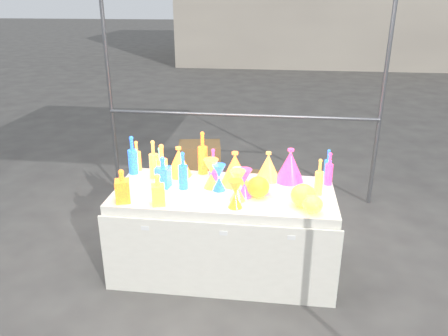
# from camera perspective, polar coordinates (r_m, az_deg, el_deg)

# --- Properties ---
(ground) EXTENTS (80.00, 80.00, 0.00)m
(ground) POSITION_cam_1_polar(r_m,az_deg,el_deg) (3.96, 0.00, -12.88)
(ground) COLOR slate
(ground) RESTS_ON ground
(display_table) EXTENTS (1.84, 0.83, 0.75)m
(display_table) POSITION_cam_1_polar(r_m,az_deg,el_deg) (3.75, -0.02, -8.25)
(display_table) COLOR white
(display_table) RESTS_ON ground
(cardboard_box_closed) EXTENTS (0.61, 0.49, 0.40)m
(cardboard_box_closed) POSITION_cam_1_polar(r_m,az_deg,el_deg) (5.89, -3.18, 1.35)
(cardboard_box_closed) COLOR olive
(cardboard_box_closed) RESTS_ON ground
(cardboard_box_flat) EXTENTS (0.73, 0.56, 0.06)m
(cardboard_box_flat) POSITION_cam_1_polar(r_m,az_deg,el_deg) (5.66, 4.68, -1.41)
(cardboard_box_flat) COLOR olive
(cardboard_box_flat) RESTS_ON ground
(bottle_0) EXTENTS (0.09, 0.09, 0.28)m
(bottle_0) POSITION_cam_1_polar(r_m,az_deg,el_deg) (4.03, -11.31, 1.59)
(bottle_0) COLOR #F31649
(bottle_0) RESTS_ON display_table
(bottle_1) EXTENTS (0.09, 0.09, 0.35)m
(bottle_1) POSITION_cam_1_polar(r_m,az_deg,el_deg) (3.94, -11.86, 1.66)
(bottle_1) COLOR #1A8F49
(bottle_1) RESTS_ON display_table
(bottle_2) EXTENTS (0.10, 0.10, 0.39)m
(bottle_2) POSITION_cam_1_polar(r_m,az_deg,el_deg) (3.86, -2.81, 2.00)
(bottle_2) COLOR gold
(bottle_2) RESTS_ON display_table
(bottle_3) EXTENTS (0.08, 0.08, 0.28)m
(bottle_3) POSITION_cam_1_polar(r_m,az_deg,el_deg) (3.75, -1.41, 0.51)
(bottle_3) COLOR blue
(bottle_3) RESTS_ON display_table
(bottle_4) EXTENTS (0.10, 0.10, 0.34)m
(bottle_4) POSITION_cam_1_polar(r_m,az_deg,el_deg) (3.82, -9.18, 1.14)
(bottle_4) COLOR #12715D
(bottle_4) RESTS_ON display_table
(bottle_5) EXTENTS (0.09, 0.09, 0.32)m
(bottle_5) POSITION_cam_1_polar(r_m,az_deg,el_deg) (3.72, -8.30, 0.38)
(bottle_5) COLOR #BB257C
(bottle_5) RESTS_ON display_table
(bottle_6) EXTENTS (0.10, 0.10, 0.36)m
(bottle_6) POSITION_cam_1_polar(r_m,az_deg,el_deg) (3.68, -8.08, 0.47)
(bottle_6) COLOR #F31649
(bottle_6) RESTS_ON display_table
(bottle_7) EXTENTS (0.08, 0.08, 0.32)m
(bottle_7) POSITION_cam_1_polar(r_m,az_deg,el_deg) (3.58, -5.38, -0.32)
(bottle_7) COLOR #1A8F49
(bottle_7) RESTS_ON display_table
(decanter_0) EXTENTS (0.12, 0.12, 0.25)m
(decanter_0) POSITION_cam_1_polar(r_m,az_deg,el_deg) (3.34, -8.63, -2.79)
(decanter_0) COLOR #F31649
(decanter_0) RESTS_ON display_table
(decanter_1) EXTENTS (0.14, 0.14, 0.27)m
(decanter_1) POSITION_cam_1_polar(r_m,az_deg,el_deg) (3.43, -13.14, -2.27)
(decanter_1) COLOR gold
(decanter_1) RESTS_ON display_table
(decanter_2) EXTENTS (0.12, 0.12, 0.27)m
(decanter_2) POSITION_cam_1_polar(r_m,az_deg,el_deg) (3.64, -7.97, -0.52)
(decanter_2) COLOR #1A8F49
(decanter_2) RESTS_ON display_table
(hourglass_0) EXTENTS (0.12, 0.12, 0.22)m
(hourglass_0) POSITION_cam_1_polar(r_m,az_deg,el_deg) (3.27, 1.49, -3.42)
(hourglass_0) COLOR gold
(hourglass_0) RESTS_ON display_table
(hourglass_1) EXTENTS (0.13, 0.13, 0.23)m
(hourglass_1) POSITION_cam_1_polar(r_m,az_deg,el_deg) (3.44, 2.68, -1.99)
(hourglass_1) COLOR blue
(hourglass_1) RESTS_ON display_table
(hourglass_2) EXTENTS (0.15, 0.15, 0.25)m
(hourglass_2) POSITION_cam_1_polar(r_m,az_deg,el_deg) (3.37, 1.78, -2.31)
(hourglass_2) COLOR #12715D
(hourglass_2) RESTS_ON display_table
(hourglass_3) EXTENTS (0.12, 0.12, 0.19)m
(hourglass_3) POSITION_cam_1_polar(r_m,az_deg,el_deg) (3.57, 1.84, -1.43)
(hourglass_3) COLOR #BB257C
(hourglass_3) RESTS_ON display_table
(hourglass_4) EXTENTS (0.17, 0.17, 0.25)m
(hourglass_4) POSITION_cam_1_polar(r_m,az_deg,el_deg) (3.59, -1.71, -0.73)
(hourglass_4) COLOR #F31649
(hourglass_4) RESTS_ON display_table
(hourglass_5) EXTENTS (0.13, 0.13, 0.22)m
(hourglass_5) POSITION_cam_1_polar(r_m,az_deg,el_deg) (3.55, -0.65, -1.25)
(hourglass_5) COLOR #1A8F49
(hourglass_5) RESTS_ON display_table
(globe_0) EXTENTS (0.23, 0.23, 0.15)m
(globe_0) POSITION_cam_1_polar(r_m,az_deg,el_deg) (3.36, 10.28, -3.66)
(globe_0) COLOR #F31649
(globe_0) RESTS_ON display_table
(globe_1) EXTENTS (0.17, 0.17, 0.12)m
(globe_1) POSITION_cam_1_polar(r_m,az_deg,el_deg) (3.27, 11.49, -4.81)
(globe_1) COLOR #12715D
(globe_1) RESTS_ON display_table
(globe_2) EXTENTS (0.19, 0.19, 0.15)m
(globe_2) POSITION_cam_1_polar(r_m,az_deg,el_deg) (3.46, 4.48, -2.63)
(globe_2) COLOR gold
(globe_2) RESTS_ON display_table
(globe_3) EXTENTS (0.17, 0.17, 0.12)m
(globe_3) POSITION_cam_1_polar(r_m,az_deg,el_deg) (3.52, 4.83, -2.49)
(globe_3) COLOR blue
(globe_3) RESTS_ON display_table
(lampshade_0) EXTENTS (0.26, 0.26, 0.26)m
(lampshade_0) POSITION_cam_1_polar(r_m,az_deg,el_deg) (3.86, -5.92, 0.89)
(lampshade_0) COLOR #FFF835
(lampshade_0) RESTS_ON display_table
(lampshade_1) EXTENTS (0.26, 0.26, 0.29)m
(lampshade_1) POSITION_cam_1_polar(r_m,az_deg,el_deg) (3.66, 1.43, -0.02)
(lampshade_1) COLOR #FFF835
(lampshade_1) RESTS_ON display_table
(lampshade_2) EXTENTS (0.26, 0.26, 0.29)m
(lampshade_2) POSITION_cam_1_polar(r_m,az_deg,el_deg) (3.76, 8.62, 0.39)
(lampshade_2) COLOR blue
(lampshade_2) RESTS_ON display_table
(lampshade_3) EXTENTS (0.27, 0.27, 0.25)m
(lampshade_3) POSITION_cam_1_polar(r_m,az_deg,el_deg) (3.77, 5.78, 0.28)
(lampshade_3) COLOR #12715D
(lampshade_3) RESTS_ON display_table
(bottle_8) EXTENTS (0.08, 0.08, 0.27)m
(bottle_8) POSITION_cam_1_polar(r_m,az_deg,el_deg) (3.87, 13.41, 0.48)
(bottle_8) COLOR #1A8F49
(bottle_8) RESTS_ON display_table
(bottle_9) EXTENTS (0.06, 0.06, 0.24)m
(bottle_9) POSITION_cam_1_polar(r_m,az_deg,el_deg) (3.83, 8.61, 0.40)
(bottle_9) COLOR gold
(bottle_9) RESTS_ON display_table
(bottle_10) EXTENTS (0.07, 0.07, 0.29)m
(bottle_10) POSITION_cam_1_polar(r_m,az_deg,el_deg) (3.75, 13.59, -0.09)
(bottle_10) COLOR blue
(bottle_10) RESTS_ON display_table
(bottle_11) EXTENTS (0.08, 0.08, 0.30)m
(bottle_11) POSITION_cam_1_polar(r_m,az_deg,el_deg) (3.54, 12.33, -1.13)
(bottle_11) COLOR #12715D
(bottle_11) RESTS_ON display_table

